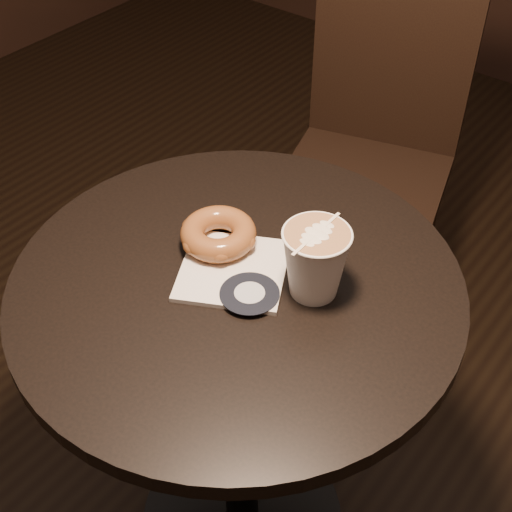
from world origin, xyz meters
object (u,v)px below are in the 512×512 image
object	(u,v)px
cafe_table	(238,362)
doughnut	(218,234)
pastry_bag	(233,270)
latte_cup	(315,263)
chair	(377,125)

from	to	relation	value
cafe_table	doughnut	size ratio (longest dim) A/B	6.17
cafe_table	doughnut	xyz separation A→B (m)	(-0.07, 0.04, 0.23)
pastry_bag	latte_cup	size ratio (longest dim) A/B	1.42
chair	pastry_bag	xyz separation A→B (m)	(0.19, -0.79, 0.20)
cafe_table	doughnut	distance (m)	0.24
cafe_table	doughnut	world-z (taller)	doughnut
cafe_table	latte_cup	size ratio (longest dim) A/B	6.66
pastry_bag	latte_cup	world-z (taller)	latte_cup
cafe_table	pastry_bag	xyz separation A→B (m)	(-0.01, 0.01, 0.20)
latte_cup	chair	bearing A→B (deg)	112.44
chair	doughnut	distance (m)	0.80
doughnut	latte_cup	world-z (taller)	latte_cup
doughnut	latte_cup	distance (m)	0.18
pastry_bag	doughnut	world-z (taller)	doughnut
chair	latte_cup	distance (m)	0.84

